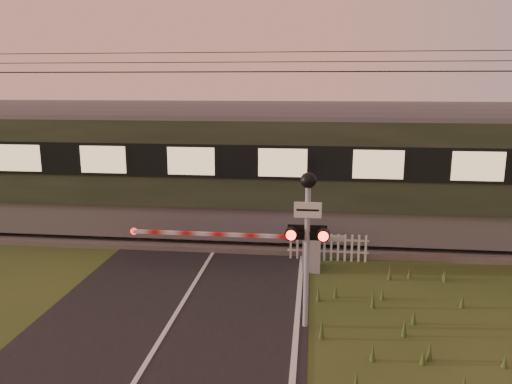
# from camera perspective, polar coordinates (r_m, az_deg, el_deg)

# --- Properties ---
(ground) EXTENTS (160.00, 160.00, 0.00)m
(ground) POSITION_cam_1_polar(r_m,az_deg,el_deg) (11.29, -10.00, -14.99)
(ground) COLOR #30451A
(ground) RESTS_ON ground
(road) EXTENTS (6.00, 140.00, 0.03)m
(road) POSITION_cam_1_polar(r_m,az_deg,el_deg) (11.09, -10.27, -15.49)
(road) COLOR black
(road) RESTS_ON ground
(track_bed) EXTENTS (140.00, 3.40, 0.39)m
(track_bed) POSITION_cam_1_polar(r_m,az_deg,el_deg) (17.14, -3.82, -4.95)
(track_bed) COLOR #47423D
(track_bed) RESTS_ON ground
(overhead_wires) EXTENTS (120.00, 0.62, 0.62)m
(overhead_wires) POSITION_cam_1_polar(r_m,az_deg,el_deg) (16.38, -4.12, 14.32)
(overhead_wires) COLOR black
(overhead_wires) RESTS_ON ground
(boom_gate) EXTENTS (6.17, 0.77, 1.02)m
(boom_gate) POSITION_cam_1_polar(r_m,az_deg,el_deg) (14.22, 5.17, -6.55)
(boom_gate) COLOR gray
(boom_gate) RESTS_ON ground
(crossing_signal) EXTENTS (0.86, 0.35, 3.39)m
(crossing_signal) POSITION_cam_1_polar(r_m,az_deg,el_deg) (10.36, 5.90, -3.52)
(crossing_signal) COLOR gray
(crossing_signal) RESTS_ON ground
(picket_fence) EXTENTS (2.40, 0.07, 0.82)m
(picket_fence) POSITION_cam_1_polar(r_m,az_deg,el_deg) (14.96, 8.21, -6.25)
(picket_fence) COLOR silver
(picket_fence) RESTS_ON ground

